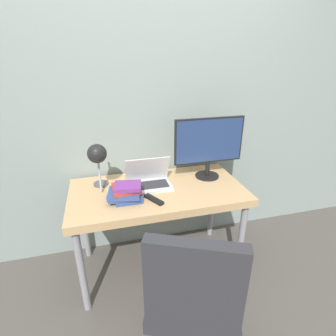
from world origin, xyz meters
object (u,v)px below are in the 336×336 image
object	(u,v)px
office_chair	(194,296)
laptop	(149,180)
monitor	(209,144)
desk_lamp	(97,157)
book_stack	(126,192)

from	to	relation	value
office_chair	laptop	bearing A→B (deg)	93.86
laptop	monitor	size ratio (longest dim) A/B	0.59
laptop	monitor	bearing A→B (deg)	5.12
monitor	office_chair	size ratio (longest dim) A/B	0.58
laptop	monitor	world-z (taller)	monitor
desk_lamp	book_stack	size ratio (longest dim) A/B	1.52
desk_lamp	monitor	bearing A→B (deg)	3.77
monitor	office_chair	bearing A→B (deg)	-115.53
monitor	book_stack	size ratio (longest dim) A/B	2.30
laptop	office_chair	size ratio (longest dim) A/B	0.34
laptop	book_stack	world-z (taller)	laptop
office_chair	book_stack	size ratio (longest dim) A/B	3.96
book_stack	laptop	bearing A→B (deg)	43.39
laptop	desk_lamp	distance (m)	0.43
monitor	desk_lamp	xyz separation A→B (m)	(-0.87, -0.06, -0.00)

